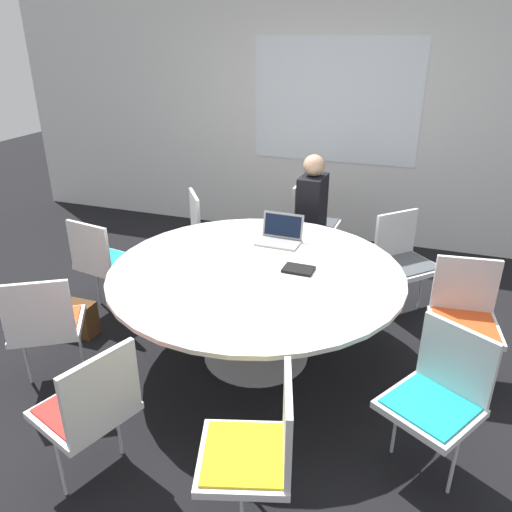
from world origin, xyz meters
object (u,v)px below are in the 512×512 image
at_px(chair_5, 259,446).
at_px(chair_1, 209,227).
at_px(chair_6, 439,392).
at_px(chair_3, 45,321).
at_px(spiral_notebook, 298,269).
at_px(chair_4, 90,405).
at_px(chair_8, 404,255).
at_px(handbag, 74,318).
at_px(chair_7, 465,313).
at_px(person_0, 314,207).
at_px(chair_0, 311,217).
at_px(chair_2, 103,258).
at_px(laptop, 280,235).

bearing_deg(chair_5, chair_1, 11.80).
bearing_deg(chair_6, chair_3, 33.81).
bearing_deg(spiral_notebook, chair_4, -115.89).
height_order(chair_6, chair_8, same).
height_order(spiral_notebook, handbag, spiral_notebook).
xyz_separation_m(chair_8, spiral_notebook, (-0.66, -0.99, 0.22)).
bearing_deg(chair_7, chair_6, 73.83).
bearing_deg(chair_1, chair_4, -24.69).
bearing_deg(chair_8, chair_1, -47.44).
bearing_deg(person_0, chair_7, 48.90).
distance_m(chair_5, handbag, 2.30).
distance_m(chair_0, spiral_notebook, 1.69).
height_order(chair_1, chair_4, same).
relative_size(chair_3, person_0, 0.71).
distance_m(chair_2, spiral_notebook, 1.71).
height_order(chair_1, chair_6, same).
bearing_deg(laptop, chair_0, 93.26).
bearing_deg(laptop, chair_7, -10.36).
height_order(chair_5, chair_8, same).
bearing_deg(chair_6, person_0, -30.00).
height_order(chair_3, chair_7, same).
bearing_deg(chair_2, chair_0, 57.70).
bearing_deg(laptop, chair_4, -100.99).
height_order(chair_0, chair_6, same).
relative_size(chair_1, chair_5, 1.00).
distance_m(chair_7, handbag, 2.94).
bearing_deg(spiral_notebook, laptop, 120.62).
distance_m(chair_3, chair_8, 2.82).
bearing_deg(chair_6, chair_8, -48.94).
bearing_deg(handbag, person_0, 47.43).
distance_m(chair_8, spiral_notebook, 1.21).
height_order(chair_3, chair_6, same).
xyz_separation_m(chair_1, laptop, (0.89, -0.59, 0.26)).
xyz_separation_m(chair_0, chair_6, (1.27, -2.40, 0.00)).
height_order(chair_6, spiral_notebook, chair_6).
height_order(chair_5, laptop, laptop).
distance_m(chair_6, chair_8, 1.76).
bearing_deg(chair_3, handbag, 85.47).
relative_size(chair_0, handbag, 2.39).
bearing_deg(handbag, chair_8, 27.44).
bearing_deg(chair_3, chair_5, -49.27).
relative_size(chair_1, spiral_notebook, 4.02).
distance_m(chair_3, chair_7, 2.78).
bearing_deg(chair_4, spiral_notebook, -6.38).
distance_m(chair_7, spiral_notebook, 1.15).
height_order(chair_3, spiral_notebook, chair_3).
relative_size(chair_2, laptop, 2.55).
bearing_deg(person_0, chair_4, -7.69).
distance_m(chair_2, chair_5, 2.42).
height_order(chair_7, person_0, person_0).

